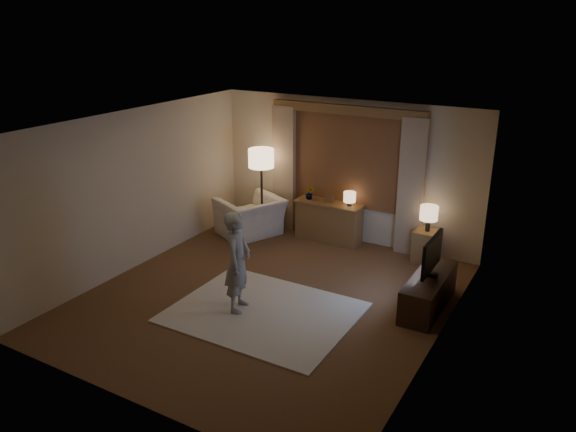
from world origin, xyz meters
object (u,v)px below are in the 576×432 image
Objects in this scene: armchair at (250,217)px; person at (238,262)px; side_table at (426,246)px; sideboard at (329,222)px; tv_stand at (428,292)px.

armchair is 0.76× the size of person.
person is (-1.81, -2.94, 0.47)m from side_table.
person is (0.04, -2.99, 0.40)m from sideboard.
side_table is (3.26, 0.44, -0.08)m from armchair.
armchair is 3.29m from side_table.
sideboard is at bearing 178.46° from side_table.
side_table is at bearing -48.09° from person.
tv_stand is 0.96× the size of person.
sideboard is 1.49m from armchair.
tv_stand is at bearing -34.17° from sideboard.
person reaches higher than side_table.
armchair is at bearing -160.65° from sideboard.
person is at bearing -149.12° from tv_stand.
sideboard is at bearing 133.44° from armchair.
side_table reaches higher than tv_stand.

